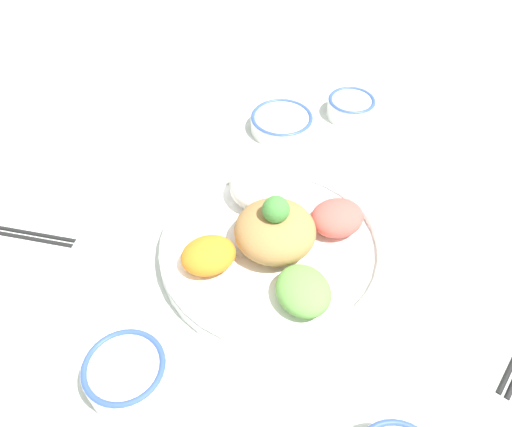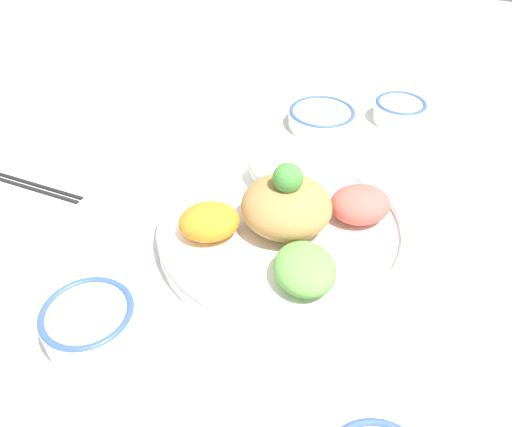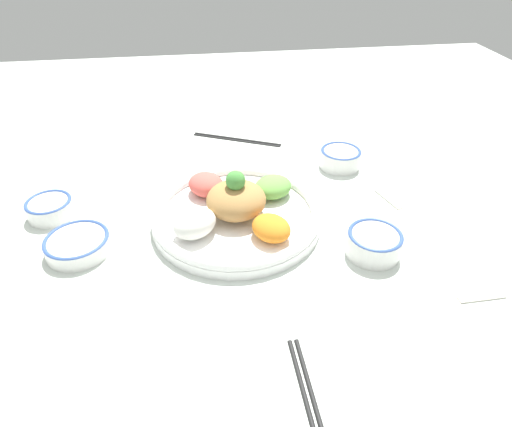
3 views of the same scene
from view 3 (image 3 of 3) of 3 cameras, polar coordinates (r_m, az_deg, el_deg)
ground_plane at (r=0.85m, az=-1.19°, el=-1.61°), size 2.40×2.40×0.00m
salad_platter at (r=0.85m, az=-2.67°, el=0.36°), size 0.34×0.34×0.12m
sauce_bowl_red at (r=0.85m, az=-22.71°, el=-3.74°), size 0.12×0.12×0.03m
rice_bowl_blue at (r=0.96m, az=-25.80°, el=0.73°), size 0.09×0.09×0.04m
sauce_bowl_dark at (r=0.80m, az=15.46°, el=-3.72°), size 0.10×0.10×0.05m
rice_bowl_plain at (r=1.06m, az=11.17°, el=7.38°), size 0.10×0.10×0.04m
chopsticks_pair_near at (r=1.17m, az=-2.60°, el=9.92°), size 0.12×0.23×0.01m
chopsticks_pair_far at (r=0.59m, az=7.91°, el=-25.51°), size 0.24×0.02×0.01m
serving_spoon_main at (r=0.94m, az=18.67°, el=0.66°), size 0.13×0.06×0.01m
serving_spoon_extra at (r=0.78m, az=25.70°, el=-10.32°), size 0.04×0.12×0.01m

